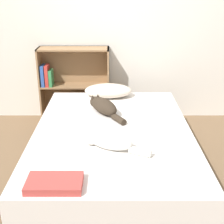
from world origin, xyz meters
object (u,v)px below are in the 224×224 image
Objects in this scene: bookshelf at (72,83)px; pillow at (107,91)px; bed at (112,152)px; cat_dark at (103,106)px; cat_light at (107,140)px.

pillow is at bearing -44.07° from bookshelf.
bed is at bearing -86.59° from pillow.
pillow is at bearing -38.01° from cat_dark.
cat_light is at bearing -97.08° from bed.
pillow is at bearing -65.36° from cat_light.
cat_light is 1.70m from bookshelf.
bed is at bearing -72.80° from cat_light.
cat_dark is (-0.09, 0.37, 0.31)m from bed.
pillow is 0.65m from bookshelf.
bookshelf is at bearing -49.65° from cat_light.
cat_dark is 1.01m from bookshelf.
bookshelf reaches higher than bed.
bookshelf is (-0.51, 1.29, 0.26)m from bed.
bed is at bearing 161.17° from cat_dark.
cat_dark is (-0.04, -0.47, -0.00)m from pillow.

